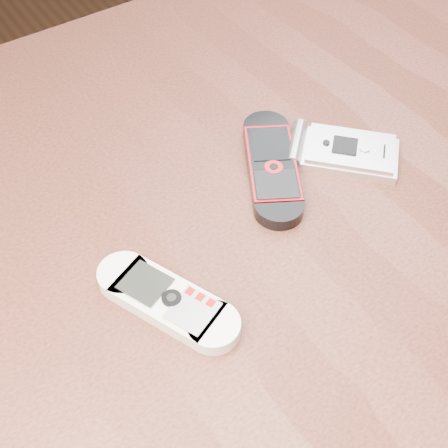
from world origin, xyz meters
TOP-DOWN VIEW (x-y plane):
  - table at (0.00, 0.00)m, footprint 1.20×0.80m
  - nokia_white at (-0.08, -0.04)m, footprint 0.10×0.14m
  - nokia_black_red at (0.09, 0.04)m, footprint 0.12×0.16m
  - motorola_razr at (0.16, 0.01)m, footprint 0.12×0.12m

SIDE VIEW (x-z plane):
  - table at x=0.00m, z-range 0.27..1.02m
  - nokia_white at x=-0.08m, z-range 0.75..0.77m
  - nokia_black_red at x=0.09m, z-range 0.75..0.77m
  - motorola_razr at x=0.16m, z-range 0.75..0.77m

